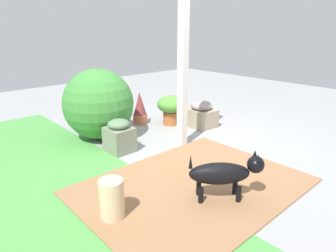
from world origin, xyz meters
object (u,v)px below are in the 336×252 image
Objects in this scene: stone_planter_far at (119,136)px; ceramic_urn at (112,200)px; stone_planter_nearest at (201,114)px; terracotta_pot_broad at (171,107)px; terracotta_pot_spiky at (140,109)px; round_shrub at (99,104)px; dog at (225,173)px; porch_pillar at (183,57)px.

stone_planter_far reaches higher than ceramic_urn.
terracotta_pot_broad is at bearing 35.97° from stone_planter_nearest.
terracotta_pot_spiky is 2.80m from ceramic_urn.
terracotta_pot_broad is 0.89× the size of terracotta_pot_spiky.
round_shrub reaches higher than dog.
stone_planter_far is 0.91× the size of terracotta_pot_broad.
ceramic_urn is at bearing 115.78° from porch_pillar.
terracotta_pot_broad reaches higher than dog.
terracotta_pot_spiky is at bearing -7.99° from porch_pillar.
dog is (-2.42, 0.00, -0.24)m from round_shrub.
round_shrub is 2.78× the size of ceramic_urn.
dog reaches higher than ceramic_urn.
stone_planter_nearest is at bearing -64.46° from ceramic_urn.
porch_pillar is 1.39m from terracotta_pot_broad.
porch_pillar is 1.44m from stone_planter_nearest.
terracotta_pot_broad is at bearing -136.17° from terracotta_pot_spiky.
terracotta_pot_spiky is at bearing 39.99° from stone_planter_nearest.
terracotta_pot_spiky is at bearing -42.38° from ceramic_urn.
terracotta_pot_broad is (0.84, -0.56, -0.96)m from porch_pillar.
porch_pillar reaches higher than stone_planter_nearest.
porch_pillar is 4.96× the size of terracotta_pot_broad.
stone_planter_nearest is 2.34m from dog.
ceramic_urn is at bearing 144.03° from stone_planter_far.
dog is at bearing -116.01° from ceramic_urn.
stone_planter_nearest is at bearing -64.94° from porch_pillar.
terracotta_pot_spiky is 2.70m from dog.
stone_planter_nearest is 1.32× the size of ceramic_urn.
dog is at bearing 137.45° from stone_planter_nearest.
round_shrub is 1.64× the size of dog.
stone_planter_far is 1.41m from terracotta_pot_broad.
round_shrub is 0.93m from terracotta_pot_spiky.
dog is (-1.31, 0.71, -0.98)m from porch_pillar.
round_shrub is at bearing -0.02° from dog.
stone_planter_far is at bearing 61.26° from porch_pillar.
stone_planter_far is 1.75m from dog.
terracotta_pot_broad reaches higher than stone_planter_far.
terracotta_pot_broad is (0.43, 0.31, 0.10)m from stone_planter_nearest.
stone_planter_far is 0.75m from round_shrub.
porch_pillar reaches higher than terracotta_pot_broad.
terracotta_pot_broad is 2.50m from dog.
round_shrub reaches higher than terracotta_pot_broad.
terracotta_pot_spiky reaches higher than terracotta_pot_broad.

